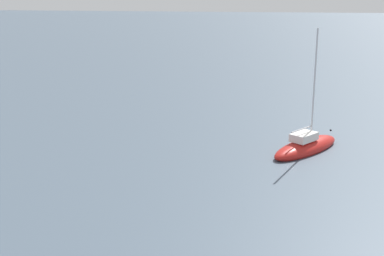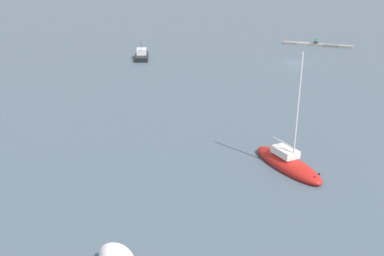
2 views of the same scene
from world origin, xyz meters
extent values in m
plane|color=#475666|center=(0.00, 0.00, 0.00)|extent=(500.00, 500.00, 0.00)
cube|color=gray|center=(-6.44, -21.74, 0.27)|extent=(3.15, 1.73, 0.53)
cube|color=slate|center=(-3.22, -21.74, 0.27)|extent=(3.15, 1.73, 0.53)
cube|color=gray|center=(0.00, -21.74, 0.27)|extent=(3.15, 1.73, 0.53)
cube|color=gray|center=(3.22, -21.74, 0.27)|extent=(3.15, 1.73, 0.53)
cube|color=gray|center=(6.44, -21.74, 0.27)|extent=(3.15, 1.73, 0.53)
cube|color=#1E2333|center=(0.02, -21.32, 0.61)|extent=(0.37, 0.43, 0.16)
cube|color=navy|center=(0.03, -21.60, 0.79)|extent=(0.40, 0.23, 0.52)
sphere|color=tan|center=(0.03, -21.60, 1.15)|extent=(0.22, 0.22, 0.22)
cube|color=#1E2333|center=(0.58, -21.44, 0.61)|extent=(0.37, 0.43, 0.16)
cube|color=gray|center=(0.59, -21.72, 0.79)|extent=(0.40, 0.23, 0.52)
sphere|color=tan|center=(0.59, -21.72, 1.15)|extent=(0.22, 0.22, 0.22)
cylinder|color=black|center=(0.31, -21.72, 1.06)|extent=(0.02, 0.02, 1.05)
cone|color=#19662D|center=(0.31, -21.72, 1.66)|extent=(1.45, 1.45, 0.25)
sphere|color=black|center=(0.31, -21.72, 1.82)|extent=(0.05, 0.05, 0.05)
ellipsoid|color=red|center=(-10.15, 46.36, 0.30)|extent=(8.15, 6.97, 1.44)
cube|color=silver|center=(-9.81, 46.10, 1.35)|extent=(2.74, 2.57, 0.66)
cylinder|color=silver|center=(-10.68, 46.76, 5.68)|extent=(0.14, 0.14, 9.32)
cylinder|color=silver|center=(-9.51, 45.88, 2.10)|extent=(2.41, 1.86, 0.11)
sphere|color=black|center=(-13.23, 48.68, 1.08)|extent=(0.19, 0.19, 0.19)
cube|color=black|center=(28.14, 10.18, 0.28)|extent=(5.63, 7.14, 1.14)
cone|color=black|center=(29.88, 7.25, 0.28)|extent=(3.28, 3.28, 2.40)
cube|color=silver|center=(28.55, 9.47, 1.42)|extent=(3.17, 3.55, 1.14)
cube|color=#283847|center=(28.97, 8.77, 1.48)|extent=(1.62, 1.04, 0.80)
cylinder|color=black|center=(27.61, 11.06, 2.78)|extent=(0.07, 0.07, 1.59)
camera|label=1|loc=(33.00, 42.97, 13.68)|focal=48.46mm
camera|label=2|loc=(-17.45, 80.34, 16.23)|focal=39.42mm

